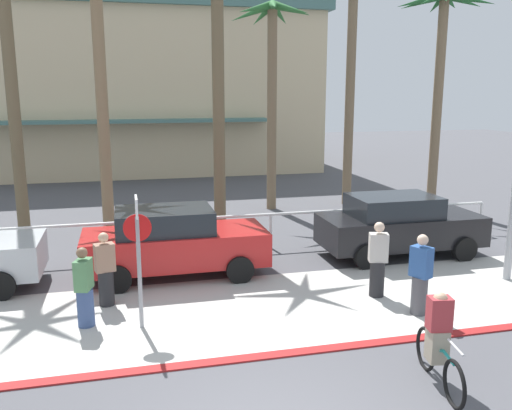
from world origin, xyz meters
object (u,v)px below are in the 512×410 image
Objects in this scene: car_red_2 at (173,242)px; car_black_3 at (399,225)px; palm_tree_2 at (97,35)px; cyclist_teal_0 at (439,341)px; stop_sign_bike_lane at (138,244)px; palm_tree_5 at (351,26)px; pedestrian_3 at (85,291)px; pedestrian_0 at (105,273)px; palm_tree_4 at (272,57)px; palm_tree_3 at (217,42)px; pedestrian_2 at (420,278)px; pedestrian_1 at (378,263)px; palm_tree_6 at (442,43)px.

car_black_3 is at bearing 2.10° from car_red_2.
palm_tree_2 reaches higher than cyclist_teal_0.
stop_sign_bike_lane is 0.29× the size of palm_tree_5.
cyclist_teal_0 is 6.41m from pedestrian_3.
stop_sign_bike_lane is 7.74m from car_black_3.
stop_sign_bike_lane reaches higher than pedestrian_0.
car_red_2 is at bearing -136.63° from palm_tree_5.
palm_tree_4 reaches higher than car_black_3.
palm_tree_5 is at bearing 78.82° from car_black_3.
stop_sign_bike_lane is 0.32× the size of palm_tree_3.
car_black_3 is 4.11m from pedestrian_2.
pedestrian_1 is at bearing -125.94° from car_black_3.
palm_tree_5 is 15.04m from cyclist_teal_0.
palm_tree_6 is at bearing 51.51° from car_black_3.
palm_tree_6 is 8.91m from car_black_3.
pedestrian_0 is at bearing -89.22° from palm_tree_2.
car_red_2 is at bearing -177.90° from car_black_3.
palm_tree_2 reaches higher than palm_tree_4.
stop_sign_bike_lane reaches higher than pedestrian_1.
palm_tree_3 is (3.37, -1.25, -0.22)m from palm_tree_2.
pedestrian_3 is (-5.40, 3.45, 0.03)m from cyclist_teal_0.
pedestrian_1 is at bearing -49.91° from palm_tree_2.
car_red_2 is (-7.52, -7.11, -5.97)m from palm_tree_5.
pedestrian_3 is (-0.28, -7.04, -5.35)m from palm_tree_2.
pedestrian_1 is at bearing -109.08° from palm_tree_5.
pedestrian_1 is (-3.31, -9.57, -6.05)m from palm_tree_5.
palm_tree_4 is (5.26, 9.79, 3.97)m from stop_sign_bike_lane.
palm_tree_6 is 5.03× the size of pedestrian_0.
palm_tree_4 is 12.38m from pedestrian_3.
pedestrian_3 is (-1.03, 0.32, -0.95)m from stop_sign_bike_lane.
palm_tree_5 reaches higher than car_black_3.
palm_tree_6 reaches higher than pedestrian_0.
pedestrian_3 is at bearing 171.16° from pedestrian_2.
palm_tree_5 is at bearing 15.99° from palm_tree_2.
palm_tree_4 is at bearing 57.64° from car_red_2.
palm_tree_3 reaches higher than stop_sign_bike_lane.
palm_tree_2 is 12.32m from palm_tree_6.
palm_tree_6 reaches higher than palm_tree_4.
pedestrian_3 is at bearing -134.31° from palm_tree_5.
car_red_2 is 1.00× the size of car_black_3.
car_red_2 is at bearing -118.14° from palm_tree_3.
palm_tree_2 reaches higher than pedestrian_1.
palm_tree_3 is 9.26m from palm_tree_6.
pedestrian_0 is 0.95× the size of pedestrian_2.
pedestrian_3 reaches higher than cyclist_teal_0.
palm_tree_2 reaches higher than car_red_2.
palm_tree_3 is 5.07× the size of pedestrian_3.
car_black_3 reaches higher than pedestrian_3.
palm_tree_4 reaches higher than car_red_2.
palm_tree_4 reaches higher than cyclist_teal_0.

